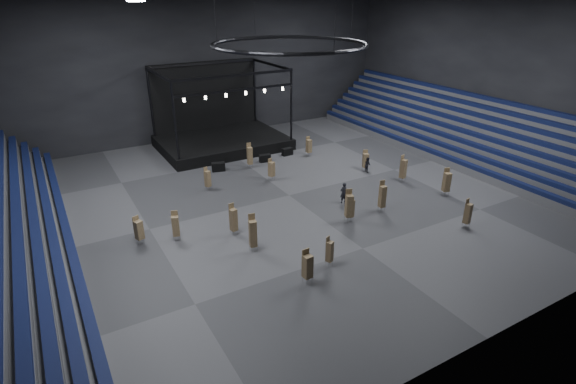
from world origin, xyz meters
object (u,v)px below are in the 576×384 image
chair_stack_10 (330,251)px  crew_member (367,164)px  flight_case_mid (265,158)px  chair_stack_15 (403,168)px  chair_stack_4 (349,205)px  man_center (344,193)px  chair_stack_2 (468,213)px  chair_stack_5 (139,229)px  stage (220,134)px  chair_stack_12 (351,208)px  chair_stack_1 (382,196)px  chair_stack_13 (309,146)px  chair_stack_3 (233,219)px  chair_stack_0 (176,225)px  chair_stack_6 (208,178)px  chair_stack_8 (271,169)px  chair_stack_7 (365,160)px  flight_case_left (218,167)px  chair_stack_14 (447,182)px  chair_stack_11 (307,266)px  chair_stack_9 (250,155)px  chair_stack_16 (253,233)px  flight_case_right (287,152)px

chair_stack_10 → crew_member: (13.07, 12.07, -0.34)m
flight_case_mid → chair_stack_15: (8.91, -11.50, 0.98)m
chair_stack_4 → crew_member: 11.21m
flight_case_mid → man_center: 12.51m
chair_stack_2 → chair_stack_5: (-22.54, 10.12, -0.05)m
stage → chair_stack_4: stage is taller
chair_stack_12 → crew_member: bearing=31.5°
chair_stack_2 → chair_stack_12: 8.91m
chair_stack_1 → chair_stack_13: bearing=90.3°
chair_stack_1 → chair_stack_3: (-12.25, 2.50, -0.07)m
chair_stack_0 → man_center: chair_stack_0 is taller
chair_stack_5 → flight_case_mid: bearing=13.0°
chair_stack_2 → chair_stack_6: (-14.81, 16.76, -0.07)m
chair_stack_8 → chair_stack_12: chair_stack_8 is taller
chair_stack_13 → chair_stack_7: bearing=-75.1°
flight_case_left → chair_stack_14: bearing=-45.8°
chair_stack_11 → chair_stack_8: bearing=65.1°
chair_stack_3 → chair_stack_8: 10.96m
flight_case_mid → chair_stack_9: (-2.14, -0.79, 0.96)m
chair_stack_2 → chair_stack_3: (-16.10, 7.94, 0.08)m
chair_stack_3 → chair_stack_2: bearing=-37.5°
chair_stack_7 → chair_stack_4: bearing=-114.9°
flight_case_left → chair_stack_6: bearing=-123.3°
chair_stack_3 → chair_stack_10: 7.98m
chair_stack_4 → chair_stack_16: 8.52m
chair_stack_10 → chair_stack_12: size_ratio=1.01×
stage → chair_stack_7: stage is taller
chair_stack_8 → chair_stack_1: bearing=-85.5°
chair_stack_16 → chair_stack_5: bearing=154.9°
chair_stack_15 → chair_stack_2: bearing=-116.4°
chair_stack_3 → chair_stack_16: bearing=-96.3°
chair_stack_10 → chair_stack_12: 6.79m
flight_case_left → chair_stack_10: size_ratio=0.61×
chair_stack_6 → chair_stack_9: size_ratio=0.84×
chair_stack_10 → chair_stack_15: size_ratio=0.81×
flight_case_left → chair_stack_9: size_ratio=0.50×
chair_stack_3 → chair_stack_7: bearing=6.4°
chair_stack_1 → chair_stack_7: size_ratio=1.23×
chair_stack_10 → chair_stack_13: chair_stack_13 is taller
flight_case_left → chair_stack_9: (3.21, -0.76, 0.91)m
flight_case_right → chair_stack_14: chair_stack_14 is taller
chair_stack_0 → chair_stack_10: (7.82, -8.36, -0.11)m
flight_case_right → chair_stack_1: size_ratio=0.45×
chair_stack_0 → man_center: size_ratio=1.25×
chair_stack_2 → chair_stack_8: size_ratio=1.09×
chair_stack_4 → chair_stack_11: bearing=-125.7°
chair_stack_1 → chair_stack_15: size_ratio=1.02×
chair_stack_15 → crew_member: (-1.25, 3.73, -0.60)m
chair_stack_9 → chair_stack_10: bearing=-94.5°
chair_stack_2 → chair_stack_12: chair_stack_2 is taller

